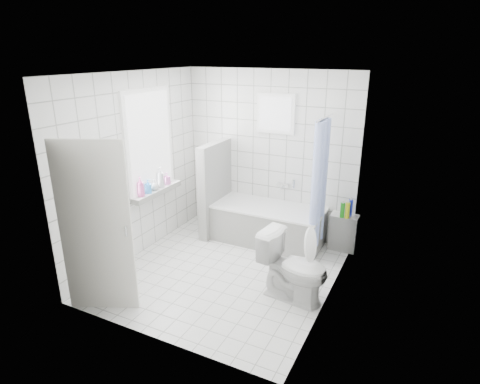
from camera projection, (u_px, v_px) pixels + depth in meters
The scene contains 19 objects.
ground at pixel (225, 272), 5.46m from camera, with size 3.00×3.00×0.00m, color white.
ceiling at pixel (222, 73), 4.59m from camera, with size 3.00×3.00×0.00m, color white.
wall_back at pixel (269, 155), 6.29m from camera, with size 2.80×0.02×2.60m, color white.
wall_front at pixel (147, 225), 3.76m from camera, with size 2.80×0.02×2.60m, color white.
wall_left at pixel (136, 167), 5.61m from camera, with size 0.02×3.00×2.60m, color white.
wall_right at pixel (335, 198), 4.44m from camera, with size 0.02×3.00×2.60m, color white.
window_left at pixel (150, 142), 5.75m from camera, with size 0.01×0.90×1.40m, color white.
window_back at pixel (275, 114), 6.00m from camera, with size 0.50×0.01×0.50m, color white.
window_sill at pixel (157, 191), 5.97m from camera, with size 0.18×1.02×0.08m, color white.
door at pixel (96, 229), 4.39m from camera, with size 0.04×0.80×2.00m, color silver.
bathtub at pixel (268, 224), 6.24m from camera, with size 1.69×0.77×0.58m.
partition_wall at pixel (215, 189), 6.43m from camera, with size 0.15×0.85×1.50m, color white.
tiled_ledge at pixel (343, 232), 6.00m from camera, with size 0.40×0.24×0.55m, color white.
toilet at pixel (294, 267), 4.74m from camera, with size 0.47×0.82×0.84m, color white.
curtain_rod at pixel (325, 118), 5.32m from camera, with size 0.02×0.02×0.80m, color silver.
shower_curtain at pixel (318, 185), 5.51m from camera, with size 0.14×0.48×1.78m, color #4762D3, non-canonical shape.
tub_faucet at pixel (283, 185), 6.30m from camera, with size 0.18×0.06×0.06m, color silver.
sill_bottles at pixel (153, 182), 5.86m from camera, with size 0.18×0.74×0.31m.
ledge_bottles at pixel (347, 209), 5.81m from camera, with size 0.16×0.16×0.25m.
Camera 1 is at (2.31, -4.20, 2.84)m, focal length 30.00 mm.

